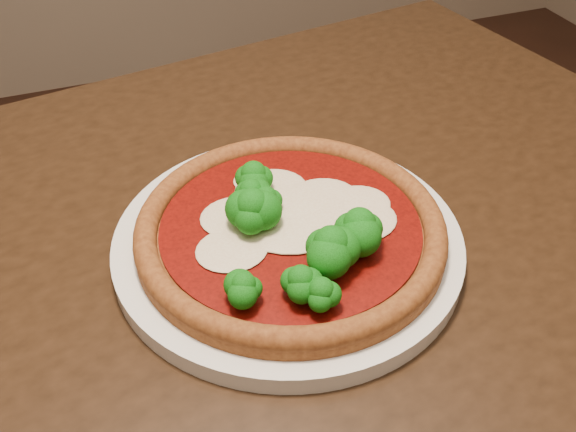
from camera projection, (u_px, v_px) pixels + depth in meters
name	position (u px, v px, depth m)	size (l,w,h in m)	color
dining_table	(224.00, 364.00, 0.61)	(1.31, 1.05, 0.75)	black
plate	(288.00, 242.00, 0.59)	(0.32, 0.32, 0.02)	silver
pizza	(291.00, 227.00, 0.57)	(0.28, 0.28, 0.06)	brown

